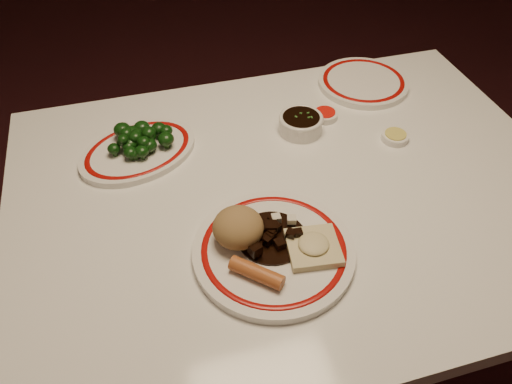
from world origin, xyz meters
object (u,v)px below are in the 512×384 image
at_px(rice_mound, 238,227).
at_px(broccoli_pile, 138,138).
at_px(broccoli_plate, 138,151).
at_px(dining_table, 293,217).
at_px(stirfry_heap, 269,235).
at_px(main_plate, 274,251).
at_px(fried_wonton, 313,246).
at_px(soy_bowl, 301,124).
at_px(spring_roll, 257,273).

bearing_deg(rice_mound, broccoli_pile, 114.06).
bearing_deg(broccoli_plate, rice_mound, -64.81).
bearing_deg(broccoli_plate, broccoli_pile, 54.62).
bearing_deg(dining_table, stirfry_heap, -126.07).
relative_size(dining_table, broccoli_plate, 3.62).
relative_size(main_plate, fried_wonton, 3.04).
bearing_deg(broccoli_pile, soy_bowl, -3.96).
relative_size(dining_table, main_plate, 3.74).
relative_size(stirfry_heap, soy_bowl, 1.27).
bearing_deg(dining_table, main_plate, -121.50).
relative_size(rice_mound, broccoli_pile, 0.63).
height_order(rice_mound, broccoli_plate, rice_mound).
xyz_separation_m(broccoli_plate, soy_bowl, (0.38, -0.02, 0.01)).
bearing_deg(fried_wonton, soy_bowl, 73.86).
xyz_separation_m(main_plate, stirfry_heap, (-0.00, 0.02, 0.02)).
bearing_deg(broccoli_pile, spring_roll, -69.69).
bearing_deg(broccoli_plate, spring_roll, -68.82).
bearing_deg(dining_table, soy_bowl, 67.35).
height_order(rice_mound, spring_roll, rice_mound).
bearing_deg(broccoli_plate, stirfry_heap, -58.33).
distance_m(stirfry_heap, broccoli_plate, 0.40).
bearing_deg(stirfry_heap, broccoli_pile, 120.60).
xyz_separation_m(main_plate, fried_wonton, (0.07, -0.02, 0.02)).
bearing_deg(fried_wonton, broccoli_plate, 125.73).
xyz_separation_m(spring_roll, broccoli_pile, (-0.16, 0.42, 0.01)).
xyz_separation_m(dining_table, main_plate, (-0.10, -0.16, 0.10)).
xyz_separation_m(fried_wonton, broccoli_pile, (-0.27, 0.39, 0.01)).
relative_size(fried_wonton, broccoli_plate, 0.32).
bearing_deg(soy_bowl, broccoli_pile, 176.04).
relative_size(broccoli_plate, soy_bowl, 3.19).
xyz_separation_m(stirfry_heap, broccoli_pile, (-0.20, 0.35, 0.01)).
bearing_deg(soy_bowl, stirfry_heap, -118.78).
height_order(broccoli_pile, soy_bowl, broccoli_pile).
xyz_separation_m(dining_table, soy_bowl, (0.08, 0.18, 0.11)).
xyz_separation_m(main_plate, spring_roll, (-0.05, -0.06, 0.02)).
distance_m(fried_wonton, broccoli_pile, 0.48).
height_order(broccoli_plate, soy_bowl, soy_bowl).
xyz_separation_m(main_plate, rice_mound, (-0.06, 0.04, 0.04)).
relative_size(main_plate, stirfry_heap, 2.44).
xyz_separation_m(spring_roll, soy_bowl, (0.22, 0.40, -0.01)).
bearing_deg(broccoli_pile, broccoli_plate, -125.38).
xyz_separation_m(main_plate, soy_bowl, (0.17, 0.34, 0.01)).
height_order(dining_table, rice_mound, rice_mound).
height_order(fried_wonton, broccoli_plate, fried_wonton).
distance_m(spring_roll, soy_bowl, 0.46).
distance_m(main_plate, broccoli_plate, 0.42).
bearing_deg(dining_table, fried_wonton, -99.16).
distance_m(main_plate, rice_mound, 0.08).
bearing_deg(soy_bowl, main_plate, -116.93).
height_order(dining_table, broccoli_pile, broccoli_pile).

